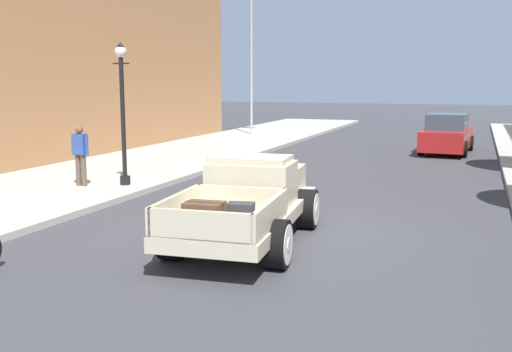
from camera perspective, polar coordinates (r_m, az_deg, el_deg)
name	(u,v)px	position (r m, az deg, el deg)	size (l,w,h in m)	color
ground_plane	(278,231)	(11.75, 2.13, -5.37)	(140.00, 140.00, 0.00)	#3D3D42
hotrod_truck_cream	(250,200)	(10.98, -0.58, -2.36)	(2.48, 5.04, 1.58)	beige
car_background_red	(447,135)	(25.60, 18.20, 3.85)	(2.11, 4.42, 1.65)	#AD1E1E
pedestrian_sidewalk_left	(80,152)	(16.45, -16.83, 2.29)	(0.53, 0.22, 1.65)	brown
street_lamp_near	(122,103)	(16.24, -12.95, 6.97)	(0.50, 0.32, 3.85)	black
flagpole	(255,27)	(31.55, -0.05, 14.33)	(1.74, 0.16, 9.16)	#B2B2B7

